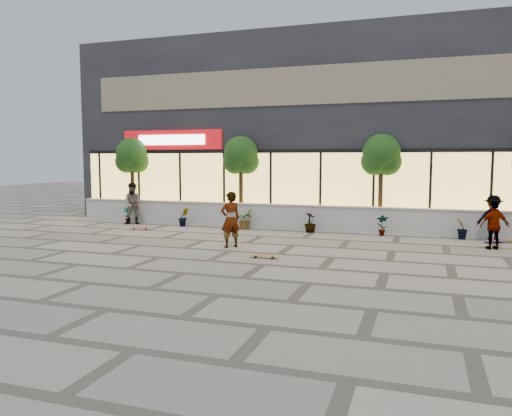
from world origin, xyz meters
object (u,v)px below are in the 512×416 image
(tree_west, at_px, (132,158))
(skater_left, at_px, (134,204))
(tree_mideast, at_px, (381,157))
(skater_center, at_px, (230,220))
(skateboard_left, at_px, (140,228))
(tree_midwest, at_px, (241,157))
(skater_right_near, at_px, (494,226))
(skater_right_far, at_px, (493,218))
(skateboard_right_far, at_px, (493,241))
(skateboard_right_near, at_px, (508,240))
(skateboard_center, at_px, (264,255))

(tree_west, xyz_separation_m, skater_left, (0.92, -1.40, -2.05))
(tree_mideast, xyz_separation_m, skater_center, (-4.36, -5.44, -2.06))
(tree_west, bearing_deg, tree_mideast, 0.00)
(skater_left, xyz_separation_m, skateboard_left, (1.12, -1.34, -0.85))
(tree_midwest, bearing_deg, skater_right_near, -17.51)
(skater_right_near, xyz_separation_m, skater_right_far, (0.16, 1.70, 0.05))
(skater_left, xyz_separation_m, skateboard_right_far, (14.58, -0.37, -0.86))
(tree_mideast, bearing_deg, skateboard_right_far, -23.87)
(skater_right_far, bearing_deg, skater_right_near, 90.66)
(skater_center, bearing_deg, tree_mideast, -172.54)
(tree_midwest, xyz_separation_m, skater_right_near, (9.84, -3.10, -2.21))
(tree_west, bearing_deg, skater_right_near, -11.44)
(tree_mideast, distance_m, skateboard_right_far, 5.25)
(skater_right_near, height_order, skateboard_left, skater_right_near)
(skater_left, distance_m, skateboard_right_near, 15.10)
(skater_right_far, bearing_deg, skateboard_right_far, 96.01)
(skateboard_left, xyz_separation_m, skateboard_right_near, (13.96, 1.24, 0.00))
(tree_west, relative_size, skateboard_right_far, 5.20)
(skater_right_far, height_order, skateboard_left, skater_right_far)
(skater_left, bearing_deg, skater_center, -55.07)
(tree_west, relative_size, skateboard_center, 4.53)
(skater_center, height_order, skater_right_far, skater_center)
(tree_midwest, height_order, skater_right_far, tree_midwest)
(skater_right_near, bearing_deg, skater_right_far, -115.16)
(skater_center, xyz_separation_m, skateboard_center, (1.60, -1.40, -0.84))
(skater_right_near, bearing_deg, tree_west, -31.25)
(skater_right_near, bearing_deg, skateboard_right_far, -116.63)
(tree_west, relative_size, skater_right_far, 2.38)
(skater_left, bearing_deg, skateboard_center, -56.86)
(skater_right_far, height_order, skateboard_right_far, skater_right_far)
(skater_right_near, height_order, skateboard_center, skater_right_near)
(tree_mideast, height_order, skateboard_center, tree_mideast)
(skateboard_left, bearing_deg, skater_right_far, -18.72)
(skater_center, bearing_deg, skateboard_left, -71.75)
(tree_midwest, bearing_deg, skater_right_far, -7.97)
(tree_west, distance_m, skater_right_near, 15.81)
(tree_west, bearing_deg, skateboard_left, -53.34)
(skater_right_far, distance_m, skateboard_left, 13.55)
(skater_right_far, relative_size, skateboard_right_near, 1.96)
(tree_midwest, height_order, tree_mideast, same)
(tree_west, xyz_separation_m, skateboard_center, (8.75, -6.84, -2.90))
(skater_right_far, relative_size, skateboard_right_far, 2.19)
(tree_mideast, height_order, skater_left, tree_mideast)
(skater_right_near, bearing_deg, skater_left, -26.55)
(tree_west, xyz_separation_m, skater_center, (7.14, -5.44, -2.06))
(skateboard_center, bearing_deg, skateboard_left, 146.30)
(skateboard_left, distance_m, skateboard_right_near, 14.01)
(skater_left, relative_size, skater_right_near, 1.20)
(skater_right_far, bearing_deg, skater_left, 6.01)
(tree_west, distance_m, skater_left, 2.65)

